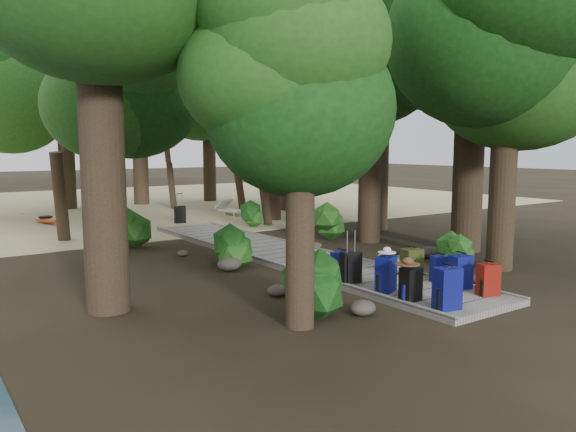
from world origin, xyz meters
TOP-DOWN VIEW (x-y plane):
  - ground at (0.00, 0.00)m, footprint 120.00×120.00m
  - sand_beach at (0.00, 16.00)m, footprint 40.00×22.00m
  - boardwalk at (0.00, 1.00)m, footprint 2.00×12.00m
  - backpack_left_a at (-0.67, -4.56)m, footprint 0.45×0.35m
  - backpack_left_b at (-0.76, -3.86)m, footprint 0.35×0.25m
  - backpack_left_c at (-0.68, -3.19)m, footprint 0.46×0.40m
  - backpack_left_d at (-0.71, -2.01)m, footprint 0.42×0.31m
  - backpack_right_a at (0.62, -4.41)m, footprint 0.41×0.35m
  - backpack_right_b at (0.61, -3.81)m, footprint 0.42×0.33m
  - backpack_right_c at (0.71, -3.26)m, footprint 0.38×0.32m
  - backpack_right_d at (0.69, -2.54)m, footprint 0.43×0.34m
  - duffel_right_khaki at (0.63, -2.03)m, footprint 0.53×0.63m
  - suitcase_on_boardwalk at (-0.77, -2.32)m, footprint 0.42×0.28m
  - lone_suitcase_on_sand at (0.40, 8.28)m, footprint 0.43×0.30m
  - hat_brown at (-0.83, -3.84)m, footprint 0.42×0.42m
  - hat_white at (-0.68, -3.20)m, footprint 0.33×0.33m
  - kayak at (-3.60, 10.92)m, footprint 1.37×3.48m
  - sun_lounger at (3.14, 9.31)m, footprint 0.92×1.92m
  - tree_right_a at (3.13, -2.91)m, footprint 4.96×4.96m
  - tree_right_b at (4.38, -1.03)m, footprint 6.23×6.23m
  - tree_right_c at (3.29, 1.52)m, footprint 5.36×5.36m
  - tree_right_d at (5.26, 3.34)m, footprint 6.74×6.74m
  - tree_right_e at (3.71, 7.26)m, footprint 5.20×5.20m
  - tree_right_f at (6.07, 9.54)m, footprint 5.64×5.64m
  - tree_left_a at (-2.94, -3.63)m, footprint 3.74×3.74m
  - tree_left_c at (-3.45, 3.66)m, footprint 4.14×4.14m
  - tree_back_a at (-1.66, 15.61)m, footprint 5.73×5.73m
  - tree_back_b at (1.72, 15.68)m, footprint 5.74×5.74m
  - tree_back_c at (5.18, 15.30)m, footprint 5.11×5.11m
  - palm_right_a at (2.88, 6.34)m, footprint 4.01×4.01m
  - palm_right_b at (4.65, 11.41)m, footprint 4.52×4.52m
  - palm_right_c at (2.37, 13.07)m, footprint 3.87×3.87m
  - palm_left_a at (-4.22, 6.67)m, footprint 4.92×4.92m
  - rock_left_a at (-1.75, -3.74)m, footprint 0.46×0.41m
  - rock_left_b at (-2.24, -1.96)m, footprint 0.39×0.35m
  - rock_left_c at (-1.93, 0.42)m, footprint 0.54×0.49m
  - rock_left_d at (-2.07, 2.57)m, footprint 0.28×0.25m
  - rock_right_a at (1.54, -3.57)m, footprint 0.36×0.32m
  - rock_right_b at (2.85, -1.16)m, footprint 0.54×0.48m
  - rock_right_c at (1.34, 1.49)m, footprint 0.32×0.29m
  - rock_right_d at (3.13, 4.44)m, footprint 0.58×0.52m
  - shrub_left_a at (-2.42, -3.38)m, footprint 1.20×1.20m
  - shrub_left_b at (-1.61, 0.69)m, footprint 0.90×0.90m
  - shrub_left_c at (-2.78, 4.39)m, footprint 1.08×1.08m
  - shrub_right_a at (2.47, -2.22)m, footprint 0.85×0.85m
  - shrub_right_b at (2.49, 2.44)m, footprint 1.33×1.33m
  - shrub_right_c at (2.02, 5.92)m, footprint 0.96×0.96m

SIDE VIEW (x-z plane):
  - ground at x=0.00m, z-range 0.00..0.00m
  - sand_beach at x=0.00m, z-range 0.00..0.02m
  - boardwalk at x=0.00m, z-range 0.00..0.12m
  - rock_left_d at x=-2.07m, z-range 0.00..0.15m
  - rock_right_c at x=1.34m, z-range 0.00..0.18m
  - rock_right_a at x=1.54m, z-range 0.00..0.20m
  - rock_left_b at x=-2.24m, z-range 0.00..0.21m
  - rock_left_a at x=-1.75m, z-range 0.00..0.25m
  - rock_right_b at x=2.85m, z-range 0.00..0.30m
  - rock_left_c at x=-1.93m, z-range 0.00..0.30m
  - rock_right_d at x=3.13m, z-range 0.00..0.32m
  - kayak at x=-3.60m, z-range 0.02..0.36m
  - duffel_right_khaki at x=0.63m, z-range 0.12..0.47m
  - sun_lounger at x=3.14m, z-range 0.02..0.61m
  - lone_suitcase_on_sand at x=0.40m, z-range 0.02..0.64m
  - shrub_right_a at x=2.47m, z-range 0.00..0.77m
  - backpack_right_c at x=0.71m, z-range 0.12..0.69m
  - shrub_left_b at x=-1.61m, z-range 0.00..0.81m
  - suitcase_on_boardwalk at x=-0.77m, z-range 0.12..0.72m
  - backpack_right_d at x=0.69m, z-range 0.12..0.73m
  - backpack_left_d at x=-0.71m, z-range 0.12..0.74m
  - shrub_right_c at x=2.02m, z-range 0.00..0.86m
  - backpack_right_a at x=0.62m, z-range 0.12..0.75m
  - backpack_left_b at x=-0.76m, z-range 0.12..0.75m
  - backpack_right_b at x=0.61m, z-range 0.12..0.81m
  - backpack_left_c at x=-0.68m, z-range 0.12..0.84m
  - shrub_left_c at x=-2.78m, z-range 0.00..0.97m
  - backpack_left_a at x=-0.67m, z-range 0.12..0.88m
  - shrub_left_a at x=-2.42m, z-range 0.00..1.08m
  - shrub_right_b at x=2.49m, z-range 0.00..1.20m
  - hat_brown at x=-0.83m, z-range 0.75..0.88m
  - hat_white at x=-0.68m, z-range 0.84..0.95m
  - palm_right_c at x=2.37m, z-range 0.00..6.16m
  - tree_left_a at x=-2.94m, z-range 0.00..6.23m
  - palm_right_a at x=2.88m, z-range 0.00..6.84m
  - tree_left_c at x=-3.45m, z-range 0.00..7.20m
  - palm_left_a at x=-4.22m, z-range 0.00..7.82m
  - tree_right_a at x=3.13m, z-range 0.00..8.27m
  - palm_right_b at x=4.65m, z-range 0.00..8.74m
  - tree_back_c at x=5.18m, z-range 0.00..9.19m
  - tree_right_c at x=3.29m, z-range 0.00..9.27m
  - tree_right_e at x=3.71m, z-range 0.00..9.35m
  - tree_back_a at x=-1.66m, z-range 0.00..9.91m
  - tree_right_f at x=6.07m, z-range 0.00..10.07m
  - tree_back_b at x=1.72m, z-range 0.00..10.25m
  - tree_right_b at x=4.38m, z-range 0.00..11.12m
  - tree_right_d at x=5.26m, z-range 0.00..12.35m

